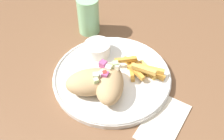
% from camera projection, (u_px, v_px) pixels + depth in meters
% --- Properties ---
extents(table, '(1.58, 1.58, 0.78)m').
position_uv_depth(table, '(115.00, 81.00, 0.79)').
color(table, brown).
rests_on(table, ground_plane).
extents(napkin, '(0.16, 0.10, 0.00)m').
position_uv_depth(napkin, '(163.00, 121.00, 0.62)').
color(napkin, silver).
rests_on(napkin, table).
extents(plate, '(0.32, 0.32, 0.02)m').
position_uv_depth(plate, '(112.00, 76.00, 0.71)').
color(plate, white).
rests_on(plate, table).
extents(pita_sandwich_near, '(0.15, 0.14, 0.07)m').
position_uv_depth(pita_sandwich_near, '(109.00, 83.00, 0.65)').
color(pita_sandwich_near, tan).
rests_on(pita_sandwich_near, plate).
extents(pita_sandwich_far, '(0.15, 0.14, 0.06)m').
position_uv_depth(pita_sandwich_far, '(92.00, 82.00, 0.65)').
color(pita_sandwich_far, tan).
rests_on(pita_sandwich_far, plate).
extents(fries_pile, '(0.09, 0.14, 0.04)m').
position_uv_depth(fries_pile, '(141.00, 68.00, 0.71)').
color(fries_pile, gold).
rests_on(fries_pile, plate).
extents(sauce_ramekin, '(0.08, 0.08, 0.04)m').
position_uv_depth(sauce_ramekin, '(97.00, 49.00, 0.75)').
color(sauce_ramekin, white).
rests_on(sauce_ramekin, plate).
extents(water_glass, '(0.07, 0.07, 0.12)m').
position_uv_depth(water_glass, '(89.00, 17.00, 0.83)').
color(water_glass, '#8CCC93').
rests_on(water_glass, table).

